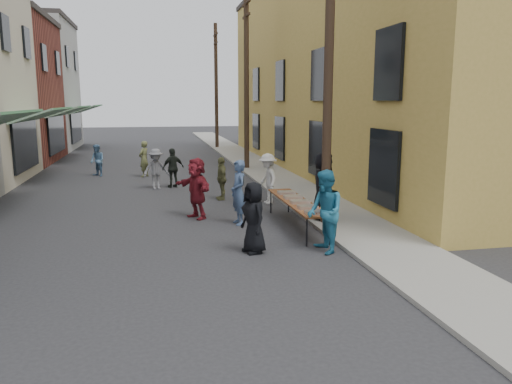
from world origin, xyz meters
name	(u,v)px	position (x,y,z in m)	size (l,w,h in m)	color
ground	(179,269)	(0.00, 0.00, 0.00)	(120.00, 120.00, 0.00)	#28282B
sidewalk	(260,168)	(5.00, 15.00, 0.05)	(2.20, 60.00, 0.10)	gray
building_ochre	(381,71)	(11.10, 14.00, 5.00)	(10.00, 28.00, 10.00)	#AF933E
utility_pole_near	(329,63)	(4.30, 3.00, 4.50)	(0.26, 0.26, 9.00)	#2D2116
utility_pole_mid	(246,81)	(4.30, 15.00, 4.50)	(0.26, 0.26, 9.00)	#2D2116
utility_pole_far	(216,87)	(4.30, 27.00, 4.50)	(0.26, 0.26, 9.00)	#2D2116
serving_table	(297,202)	(3.44, 2.93, 0.71)	(0.70, 4.00, 0.75)	brown
catering_tray_sausage	(316,212)	(3.44, 1.28, 0.79)	(0.50, 0.33, 0.08)	maroon
catering_tray_foil_b	(308,207)	(3.44, 1.93, 0.79)	(0.50, 0.33, 0.08)	#B2B2B7
catering_tray_buns	(300,202)	(3.44, 2.63, 0.79)	(0.50, 0.33, 0.08)	tan
catering_tray_foil_d	(293,197)	(3.44, 3.33, 0.79)	(0.50, 0.33, 0.08)	#B2B2B7
catering_tray_buns_end	(286,193)	(3.44, 4.03, 0.79)	(0.50, 0.33, 0.08)	tan
condiment_jar_a	(311,215)	(3.22, 0.98, 0.79)	(0.07, 0.07, 0.08)	#A57F26
condiment_jar_b	(310,214)	(3.22, 1.08, 0.79)	(0.07, 0.07, 0.08)	#A57F26
condiment_jar_c	(308,214)	(3.22, 1.18, 0.79)	(0.07, 0.07, 0.08)	#A57F26
cup_stack	(327,213)	(3.64, 1.03, 0.81)	(0.08, 0.08, 0.12)	tan
guest_front_a	(254,218)	(1.79, 0.85, 0.84)	(0.82, 0.53, 1.67)	black
guest_front_b	(239,192)	(1.91, 3.61, 0.93)	(0.68, 0.44, 1.86)	#41597F
guest_front_c	(325,212)	(3.40, 0.51, 0.97)	(0.95, 0.74, 1.95)	teal
guest_front_d	(268,179)	(3.40, 6.32, 0.86)	(1.12, 0.64, 1.73)	silver
guest_front_e	(221,178)	(1.93, 7.31, 0.77)	(0.90, 0.38, 1.54)	#65663B
guest_queue_back	(196,188)	(0.80, 4.60, 0.92)	(1.71, 0.54, 1.84)	maroon
server	(323,186)	(4.35, 3.34, 1.08)	(0.96, 0.62, 1.96)	black
passerby_left	(156,169)	(-0.34, 10.02, 0.81)	(1.05, 0.60, 1.62)	slate
passerby_mid	(173,168)	(0.34, 10.23, 0.81)	(0.94, 0.39, 1.61)	black
passerby_right	(144,159)	(-0.86, 13.48, 0.84)	(0.61, 0.40, 1.67)	#61673B
passerby_far	(97,160)	(-3.00, 14.08, 0.75)	(0.73, 0.57, 1.50)	#567FA7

